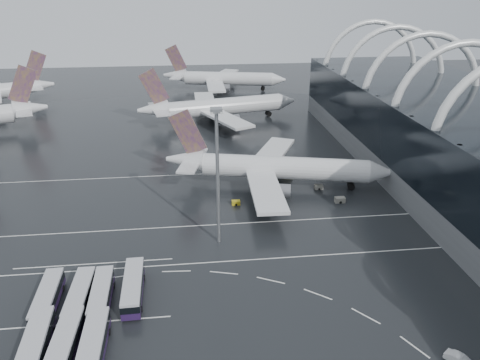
{
  "coord_description": "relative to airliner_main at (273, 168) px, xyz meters",
  "views": [
    {
      "loc": [
        -6.13,
        -73.86,
        47.18
      ],
      "look_at": [
        4.7,
        18.69,
        7.0
      ],
      "focal_mm": 35.0,
      "sensor_mm": 36.0,
      "label": 1
    }
  ],
  "objects": [
    {
      "name": "bus_row_far_b",
      "position": [
        -38.25,
        -52.7,
        -2.97
      ],
      "size": [
        3.27,
        12.86,
        3.15
      ],
      "rotation": [
        0.0,
        0.0,
        1.55
      ],
      "color": "#20133D",
      "rests_on": "ground"
    },
    {
      "name": "gse_cart_belly_e",
      "position": [
        5.01,
        5.59,
        -4.09
      ],
      "size": [
        2.25,
        1.33,
        1.23
      ],
      "primitive_type": "cube",
      "color": "gold",
      "rests_on": "ground"
    },
    {
      "name": "bus_row_near_d",
      "position": [
        -30.24,
        -40.69,
        -2.96
      ],
      "size": [
        3.33,
        12.97,
        3.18
      ],
      "rotation": [
        0.0,
        0.0,
        1.59
      ],
      "color": "#20133D",
      "rests_on": "ground"
    },
    {
      "name": "bus_row_far_a",
      "position": [
        -42.11,
        -52.54,
        -2.93
      ],
      "size": [
        3.7,
        13.23,
        3.22
      ],
      "rotation": [
        0.0,
        0.0,
        1.63
      ],
      "color": "#20133D",
      "rests_on": "ground"
    },
    {
      "name": "bus_row_near_a",
      "position": [
        -43.16,
        -41.97,
        -3.02
      ],
      "size": [
        3.26,
        12.54,
        3.07
      ],
      "rotation": [
        0.0,
        0.0,
        1.6
      ],
      "color": "#20133D",
      "rests_on": "ground"
    },
    {
      "name": "lane_marking_mid",
      "position": [
        -14.26,
        -18.42,
        -4.7
      ],
      "size": [
        120.0,
        0.25,
        0.01
      ],
      "primitive_type": "cube",
      "color": "white",
      "rests_on": "ground"
    },
    {
      "name": "gse_cart_belly_c",
      "position": [
        -10.24,
        -9.54,
        -4.19
      ],
      "size": [
        1.87,
        1.11,
        1.02
      ],
      "primitive_type": "cube",
      "color": "gold",
      "rests_on": "ground"
    },
    {
      "name": "ground",
      "position": [
        -14.26,
        -30.42,
        -4.7
      ],
      "size": [
        420.0,
        420.0,
        0.0
      ],
      "primitive_type": "plane",
      "color": "black",
      "rests_on": "ground"
    },
    {
      "name": "lane_marking_far",
      "position": [
        -14.26,
        9.58,
        -4.7
      ],
      "size": [
        120.0,
        0.25,
        0.01
      ],
      "primitive_type": "cube",
      "color": "white",
      "rests_on": "ground"
    },
    {
      "name": "bus_bay_line_south",
      "position": [
        -38.26,
        -46.42,
        -4.7
      ],
      "size": [
        28.0,
        0.25,
        0.01
      ],
      "primitive_type": "cube",
      "color": "white",
      "rests_on": "ground"
    },
    {
      "name": "gse_cart_belly_b",
      "position": [
        10.75,
        -3.34,
        -4.15
      ],
      "size": [
        2.03,
        1.2,
        1.11
      ],
      "primitive_type": "cube",
      "color": "slate",
      "rests_on": "ground"
    },
    {
      "name": "bus_bay_line_north",
      "position": [
        -38.26,
        -30.42,
        -4.7
      ],
      "size": [
        28.0,
        0.25,
        0.01
      ],
      "primitive_type": "cube",
      "color": "white",
      "rests_on": "ground"
    },
    {
      "name": "bus_row_near_c",
      "position": [
        -35.02,
        -42.09,
        -3.05
      ],
      "size": [
        3.19,
        12.31,
        3.01
      ],
      "rotation": [
        0.0,
        0.0,
        1.6
      ],
      "color": "#20133D",
      "rests_on": "ground"
    },
    {
      "name": "lane_marking_near",
      "position": [
        -14.26,
        -32.42,
        -4.7
      ],
      "size": [
        120.0,
        0.25,
        0.01
      ],
      "primitive_type": "cube",
      "color": "white",
      "rests_on": "ground"
    },
    {
      "name": "airliner_main",
      "position": [
        0.0,
        0.0,
        0.0
      ],
      "size": [
        54.96,
        47.48,
        18.78
      ],
      "rotation": [
        0.0,
        0.0,
        -0.24
      ],
      "color": "silver",
      "rests_on": "ground"
    },
    {
      "name": "bus_row_near_b",
      "position": [
        -38.29,
        -42.16,
        -3.02
      ],
      "size": [
        3.13,
        12.45,
        3.05
      ],
      "rotation": [
        0.0,
        0.0,
        1.55
      ],
      "color": "#20133D",
      "rests_on": "ground"
    },
    {
      "name": "floodlight_mast",
      "position": [
        -15.29,
        -25.23,
        12.05
      ],
      "size": [
        2.04,
        2.04,
        26.63
      ],
      "color": "gray",
      "rests_on": "ground"
    },
    {
      "name": "airliner_gate_c",
      "position": [
        -3.65,
        110.03,
        0.33
      ],
      "size": [
        56.13,
        50.94,
        20.11
      ],
      "rotation": [
        0.0,
        0.0,
        -0.22
      ],
      "color": "silver",
      "rests_on": "ground"
    },
    {
      "name": "bus_row_far_c",
      "position": [
        -34.35,
        -53.66,
        -2.93
      ],
      "size": [
        3.26,
        13.13,
        3.22
      ],
      "rotation": [
        0.0,
        0.0,
        1.58
      ],
      "color": "#20133D",
      "rests_on": "ground"
    },
    {
      "name": "gse_cart_belly_d",
      "position": [
        13.57,
        -11.1,
        -4.08
      ],
      "size": [
        2.29,
        1.35,
        1.25
      ],
      "primitive_type": "cube",
      "color": "slate",
      "rests_on": "ground"
    },
    {
      "name": "airliner_gate_b",
      "position": [
        -9.49,
        58.45,
        0.37
      ],
      "size": [
        58.06,
        51.37,
        20.28
      ],
      "rotation": [
        0.0,
        0.0,
        0.22
      ],
      "color": "silver",
      "rests_on": "ground"
    }
  ]
}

